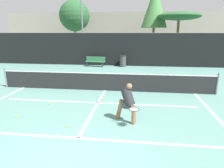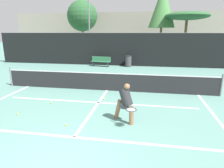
{
  "view_description": "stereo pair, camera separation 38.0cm",
  "coord_description": "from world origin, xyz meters",
  "px_view_note": "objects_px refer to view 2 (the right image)",
  "views": [
    {
      "loc": [
        1.61,
        -3.6,
        2.97
      ],
      "look_at": [
        0.65,
        4.03,
        0.95
      ],
      "focal_mm": 32.0,
      "sensor_mm": 36.0,
      "label": 1
    },
    {
      "loc": [
        1.98,
        -3.55,
        2.97
      ],
      "look_at": [
        0.65,
        4.03,
        0.95
      ],
      "focal_mm": 32.0,
      "sensor_mm": 36.0,
      "label": 2
    }
  ],
  "objects_px": {
    "player_practicing": "(125,102)",
    "courtside_bench": "(101,61)",
    "trash_bin": "(128,61)",
    "parked_car": "(81,55)"
  },
  "relations": [
    {
      "from": "player_practicing",
      "to": "courtside_bench",
      "type": "relative_size",
      "value": 0.76
    },
    {
      "from": "player_practicing",
      "to": "trash_bin",
      "type": "xyz_separation_m",
      "value": [
        -0.94,
        11.01,
        -0.23
      ]
    },
    {
      "from": "parked_car",
      "to": "player_practicing",
      "type": "bearing_deg",
      "value": -66.04
    },
    {
      "from": "trash_bin",
      "to": "parked_car",
      "type": "distance_m",
      "value": 6.15
    },
    {
      "from": "courtside_bench",
      "to": "parked_car",
      "type": "relative_size",
      "value": 0.39
    },
    {
      "from": "courtside_bench",
      "to": "parked_car",
      "type": "height_order",
      "value": "parked_car"
    },
    {
      "from": "courtside_bench",
      "to": "parked_car",
      "type": "bearing_deg",
      "value": 139.99
    },
    {
      "from": "player_practicing",
      "to": "courtside_bench",
      "type": "distance_m",
      "value": 11.3
    },
    {
      "from": "trash_bin",
      "to": "player_practicing",
      "type": "bearing_deg",
      "value": -85.12
    },
    {
      "from": "trash_bin",
      "to": "parked_car",
      "type": "bearing_deg",
      "value": 149.95
    }
  ]
}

